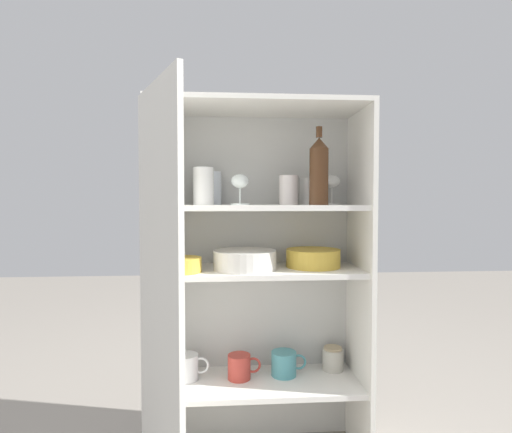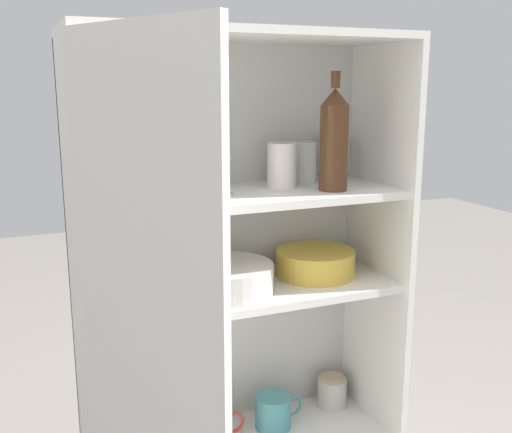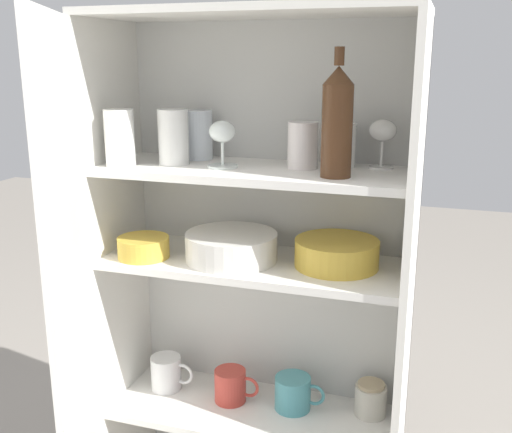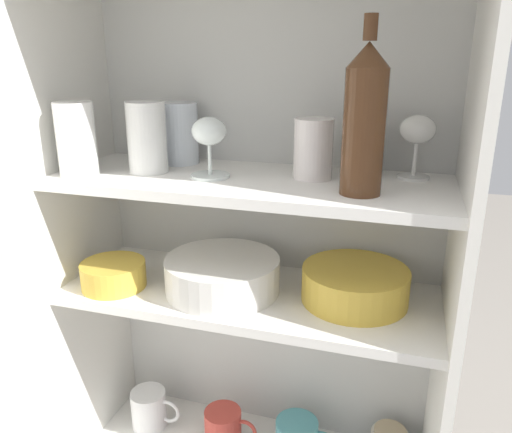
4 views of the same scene
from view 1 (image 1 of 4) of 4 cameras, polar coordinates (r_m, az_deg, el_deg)
name	(u,v)px [view 1 (image 1 of 4)]	position (r m, az deg, el deg)	size (l,w,h in m)	color
cupboard_back_panel	(256,278)	(1.70, 0.00, -8.79)	(0.81, 0.02, 1.34)	silver
cupboard_side_left	(154,287)	(1.57, -14.34, -9.77)	(0.02, 0.32, 1.34)	white
cupboard_side_right	(360,284)	(1.63, 14.58, -9.35)	(0.02, 0.32, 1.34)	white
cupboard_top_panel	(259,107)	(1.55, 0.40, 15.36)	(0.81, 0.32, 0.02)	white
shelf_board_lower	(259,383)	(1.67, 0.39, -22.70)	(0.77, 0.29, 0.02)	white
shelf_board_middle	(259,271)	(1.54, 0.40, -7.80)	(0.77, 0.29, 0.02)	white
shelf_board_upper	(259,208)	(1.51, 0.40, 1.29)	(0.77, 0.29, 0.02)	white
cupboard_door	(159,312)	(1.23, -13.63, -13.15)	(0.19, 0.37, 1.34)	silver
tumbler_glass_0	(308,191)	(1.63, 7.42, 3.58)	(0.07, 0.07, 0.11)	white
tumbler_glass_1	(289,190)	(1.56, 4.68, 3.77)	(0.07, 0.07, 0.11)	silver
tumbler_glass_2	(169,185)	(1.45, -12.26, 4.40)	(0.07, 0.07, 0.14)	white
tumbler_glass_3	(203,186)	(1.50, -7.52, 4.31)	(0.08, 0.08, 0.14)	white
tumbler_glass_4	(211,188)	(1.60, -6.42, 4.02)	(0.08, 0.08, 0.13)	white
wine_glass_0	(240,184)	(1.49, -2.30, 4.65)	(0.08, 0.08, 0.12)	white
wine_glass_1	(332,183)	(1.65, 10.81, 4.66)	(0.07, 0.07, 0.12)	white
wine_bottle	(319,171)	(1.50, 8.97, 6.46)	(0.07, 0.07, 0.29)	#4C2D19
plate_stack_white	(245,260)	(1.51, -1.58, -6.19)	(0.24, 0.24, 0.07)	silver
mixing_bowl_large	(313,257)	(1.58, 8.16, -5.79)	(0.21, 0.21, 0.07)	gold
serving_bowl_small	(183,264)	(1.47, -10.42, -6.70)	(0.13, 0.13, 0.05)	gold
coffee_mug_primary	(284,364)	(1.69, 4.06, -20.22)	(0.14, 0.10, 0.09)	teal
coffee_mug_extra_1	(240,367)	(1.66, -2.33, -20.65)	(0.13, 0.09, 0.09)	#BC3D33
coffee_mug_extra_2	(187,367)	(1.67, -9.76, -20.43)	(0.13, 0.09, 0.10)	white
storage_jar	(333,359)	(1.77, 10.92, -19.31)	(0.09, 0.09, 0.09)	beige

